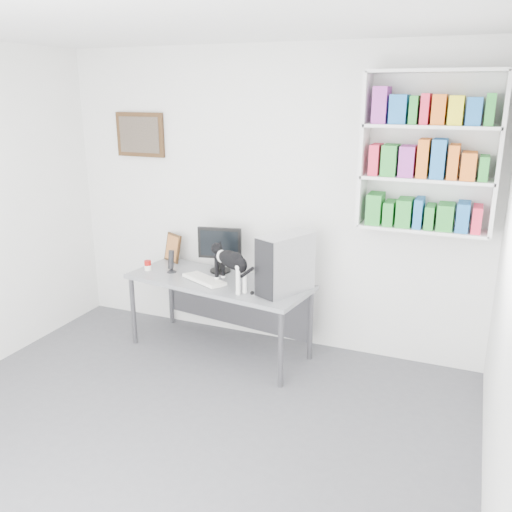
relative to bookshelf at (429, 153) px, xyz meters
The scene contains 11 objects.
room 2.37m from the bookshelf, 127.12° to the right, with size 4.01×4.01×2.70m.
bookshelf is the anchor object (origin of this frame).
wall_art 2.70m from the bookshelf, behind, with size 0.52×0.04×0.42m, color #493017.
desk 2.27m from the bookshelf, 169.12° to the right, with size 1.66×0.65×0.69m, color gray.
monitor 1.99m from the bookshelf, behind, with size 0.41×0.19×0.43m, color black.
keyboard 2.14m from the bookshelf, 167.31° to the right, with size 0.44×0.17×0.03m, color white.
pc_tower 1.42m from the bookshelf, 159.88° to the right, with size 0.22×0.49×0.49m, color #B2B2B7.
speaker 2.42m from the bookshelf, behind, with size 0.09×0.09×0.22m, color black.
leaning_print 2.54m from the bookshelf, behind, with size 0.23×0.09×0.28m, color #493017.
soup_can 2.67m from the bookshelf, behind, with size 0.06×0.06×0.09m, color #A3100E.
cat 1.83m from the bookshelf, 162.33° to the right, with size 0.56×0.15×0.34m, color black, non-canonical shape.
Camera 1 is at (1.77, -2.55, 2.31)m, focal length 38.00 mm.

